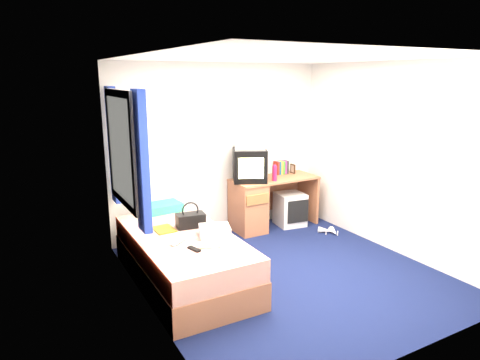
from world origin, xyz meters
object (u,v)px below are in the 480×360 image
storage_cube (290,209)px  remote_control (194,249)px  picture_frame (293,169)px  aerosol_can (266,173)px  vcr (250,146)px  towel (215,231)px  desk (258,202)px  water_bottle (179,240)px  colour_swatch_fan (210,247)px  handbag (191,220)px  pillow (161,208)px  white_heels (330,231)px  magazine (164,229)px  crt_tv (250,165)px  bed (184,258)px  pink_water_bottle (275,174)px

storage_cube → remote_control: bearing=-139.8°
picture_frame → aerosol_can: aerosol_can is taller
vcr → picture_frame: bearing=34.3°
aerosol_can → towel: bearing=-139.2°
desk → water_bottle: bearing=-144.1°
remote_control → picture_frame: bearing=18.5°
towel → remote_control: size_ratio=2.02×
vcr → towel: 1.81m
vcr → colour_swatch_fan: size_ratio=1.91×
handbag → pillow: bearing=106.2°
white_heels → magazine: bearing=-177.9°
storage_cube → aerosol_can: 0.69m
white_heels → remote_control: bearing=-162.2°
vcr → picture_frame: (0.84, 0.12, -0.43)m
pillow → crt_tv: bearing=5.6°
crt_tv → desk: bearing=25.0°
bed → crt_tv: crt_tv is taller
aerosol_can → remote_control: size_ratio=1.01×
towel → water_bottle: 0.41m
white_heels → vcr: bearing=143.3°
handbag → desk: bearing=38.6°
storage_cube → remote_control: size_ratio=3.11×
storage_cube → water_bottle: bearing=-145.4°
crt_tv → colour_swatch_fan: 2.05m
white_heels → crt_tv: bearing=143.5°
storage_cube → towel: bearing=-140.4°
vcr → pillow: bearing=-147.8°
bed → desk: bearing=33.4°
remote_control → handbag: bearing=54.5°
picture_frame → towel: (-1.99, -1.34, -0.23)m
bed → white_heels: size_ratio=6.07×
vcr → white_heels: (0.94, -0.70, -1.21)m
picture_frame → pillow: bearing=-171.2°
water_bottle → desk: bearing=35.9°
handbag → storage_cube: bearing=29.0°
water_bottle → pink_water_bottle: bearing=29.5°
handbag → magazine: 0.32m
storage_cube → handbag: 2.10m
handbag → magazine: bearing=177.5°
magazine → picture_frame: bearing=20.6°
towel → colour_swatch_fan: bearing=-124.0°
pillow → handbag: handbag is taller
colour_swatch_fan → pillow: bearing=91.7°
towel → remote_control: (-0.35, -0.25, -0.04)m
pillow → storage_cube: size_ratio=0.98×
desk → white_heels: size_ratio=3.94×
picture_frame → towel: 2.41m
towel → water_bottle: (-0.41, -0.00, -0.02)m
crt_tv → white_heels: (0.94, -0.70, -0.94)m
pillow → desk: 1.53m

